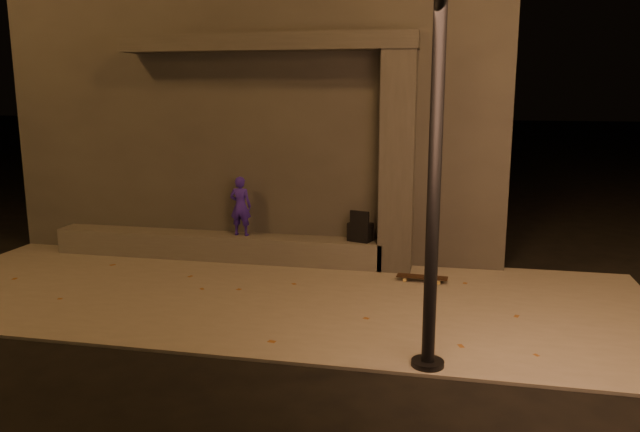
% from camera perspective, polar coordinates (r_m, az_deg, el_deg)
% --- Properties ---
extents(ground, '(120.00, 120.00, 0.00)m').
position_cam_1_polar(ground, '(7.58, -9.12, -12.09)').
color(ground, black).
rests_on(ground, ground).
extents(sidewalk, '(11.00, 4.40, 0.04)m').
position_cam_1_polar(sidewalk, '(9.34, -4.69, -7.26)').
color(sidewalk, slate).
rests_on(sidewalk, ground).
extents(building, '(9.00, 5.10, 5.22)m').
position_cam_1_polar(building, '(13.45, -3.45, 9.71)').
color(building, '#393634').
rests_on(building, ground).
extents(ledge, '(6.00, 0.55, 0.45)m').
position_cam_1_polar(ledge, '(11.33, -9.45, -2.72)').
color(ledge, '#54514C').
rests_on(ledge, sidewalk).
extents(column, '(0.55, 0.55, 3.60)m').
position_cam_1_polar(column, '(10.32, 7.10, 4.85)').
color(column, '#393634').
rests_on(column, sidewalk).
extents(canopy, '(5.00, 0.70, 0.28)m').
position_cam_1_polar(canopy, '(10.74, -4.83, 15.52)').
color(canopy, '#393634').
rests_on(canopy, column).
extents(skateboarder, '(0.39, 0.26, 1.05)m').
position_cam_1_polar(skateboarder, '(11.01, -7.28, 0.91)').
color(skateboarder, '#2E189D').
rests_on(skateboarder, ledge).
extents(backpack, '(0.44, 0.35, 0.54)m').
position_cam_1_polar(backpack, '(10.58, 3.70, -1.32)').
color(backpack, black).
rests_on(backpack, ledge).
extents(skateboard, '(0.80, 0.25, 0.09)m').
position_cam_1_polar(skateboard, '(10.00, 9.32, -5.55)').
color(skateboard, black).
rests_on(skateboard, sidewalk).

